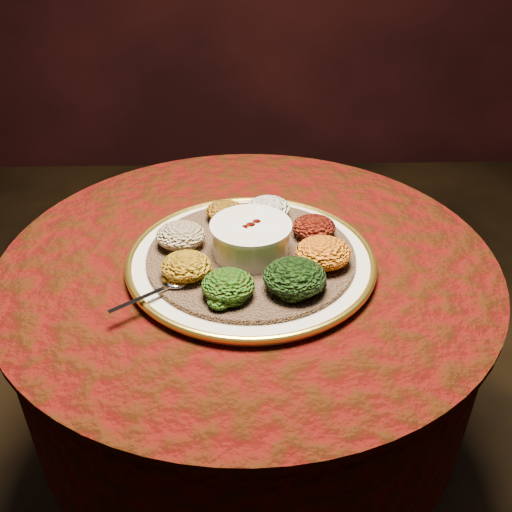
{
  "coord_description": "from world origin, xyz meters",
  "views": [
    {
      "loc": [
        -0.01,
        -0.92,
        1.35
      ],
      "look_at": [
        0.01,
        -0.04,
        0.76
      ],
      "focal_mm": 40.0,
      "sensor_mm": 36.0,
      "label": 1
    }
  ],
  "objects": [
    {
      "name": "portion_gomen",
      "position": [
        0.08,
        -0.15,
        0.79
      ],
      "size": [
        0.11,
        0.1,
        0.05
      ],
      "primitive_type": "ellipsoid",
      "color": "black",
      "rests_on": "injera"
    },
    {
      "name": "portion_kitfo",
      "position": [
        0.13,
        0.02,
        0.78
      ],
      "size": [
        0.09,
        0.08,
        0.04
      ],
      "primitive_type": "ellipsoid",
      "color": "black",
      "rests_on": "injera"
    },
    {
      "name": "portion_kik",
      "position": [
        -0.11,
        -0.11,
        0.78
      ],
      "size": [
        0.09,
        0.08,
        0.04
      ],
      "primitive_type": "ellipsoid",
      "color": "#B98110",
      "rests_on": "injera"
    },
    {
      "name": "portion_shiro",
      "position": [
        -0.04,
        0.09,
        0.78
      ],
      "size": [
        0.08,
        0.08,
        0.04
      ],
      "primitive_type": "ellipsoid",
      "color": "#955A12",
      "rests_on": "injera"
    },
    {
      "name": "platter",
      "position": [
        0.01,
        -0.03,
        0.75
      ],
      "size": [
        0.53,
        0.53,
        0.02
      ],
      "rotation": [
        0.0,
        0.0,
        0.2
      ],
      "color": "silver",
      "rests_on": "table"
    },
    {
      "name": "stew_bowl",
      "position": [
        0.01,
        -0.03,
        0.8
      ],
      "size": [
        0.15,
        0.15,
        0.06
      ],
      "color": "silver",
      "rests_on": "injera"
    },
    {
      "name": "portion_timatim",
      "position": [
        -0.13,
        -0.01,
        0.78
      ],
      "size": [
        0.09,
        0.09,
        0.05
      ],
      "primitive_type": "ellipsoid",
      "color": "maroon",
      "rests_on": "injera"
    },
    {
      "name": "portion_mixveg",
      "position": [
        -0.03,
        -0.16,
        0.78
      ],
      "size": [
        0.09,
        0.09,
        0.04
      ],
      "primitive_type": "ellipsoid",
      "color": "#8C3C09",
      "rests_on": "injera"
    },
    {
      "name": "portion_tikil",
      "position": [
        0.13,
        -0.07,
        0.79
      ],
      "size": [
        0.1,
        0.1,
        0.05
      ],
      "primitive_type": "ellipsoid",
      "color": "#A95B0E",
      "rests_on": "injera"
    },
    {
      "name": "table",
      "position": [
        0.0,
        0.0,
        0.55
      ],
      "size": [
        0.96,
        0.96,
        0.73
      ],
      "color": "black",
      "rests_on": "ground"
    },
    {
      "name": "injera",
      "position": [
        0.01,
        -0.03,
        0.76
      ],
      "size": [
        0.51,
        0.51,
        0.01
      ],
      "primitive_type": "cylinder",
      "rotation": [
        0.0,
        0.0,
        -0.38
      ],
      "color": "#896044",
      "rests_on": "platter"
    },
    {
      "name": "spoon",
      "position": [
        -0.14,
        -0.14,
        0.77
      ],
      "size": [
        0.12,
        0.09,
        0.01
      ],
      "rotation": [
        0.0,
        0.0,
        -2.5
      ],
      "color": "silver",
      "rests_on": "injera"
    },
    {
      "name": "portion_ayib",
      "position": [
        0.04,
        0.1,
        0.78
      ],
      "size": [
        0.09,
        0.09,
        0.04
      ],
      "primitive_type": "ellipsoid",
      "color": "white",
      "rests_on": "injera"
    }
  ]
}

